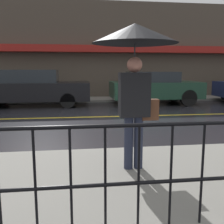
{
  "coord_description": "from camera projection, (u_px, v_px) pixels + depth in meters",
  "views": [
    {
      "loc": [
        -0.98,
        -8.51,
        1.55
      ],
      "look_at": [
        -0.25,
        -3.0,
        0.64
      ],
      "focal_mm": 42.0,
      "sensor_mm": 36.0,
      "label": 1
    }
  ],
  "objects": [
    {
      "name": "pedestrian",
      "position": [
        135.0,
        50.0,
        3.61
      ],
      "size": [
        1.19,
        1.19,
        2.06
      ],
      "rotation": [
        0.0,
        0.0,
        3.14
      ],
      "color": "#23283D",
      "rests_on": "sidewalk_near"
    },
    {
      "name": "lane_marking",
      "position": [
        108.0,
        117.0,
        8.7
      ],
      "size": [
        25.2,
        0.12,
        0.01
      ],
      "color": "gold",
      "rests_on": "ground_plane"
    },
    {
      "name": "car_black",
      "position": [
        32.0,
        88.0,
        11.07
      ],
      "size": [
        4.74,
        1.73,
        1.54
      ],
      "color": "black",
      "rests_on": "ground_plane"
    },
    {
      "name": "railing_foreground",
      "position": [
        187.0,
        162.0,
        2.38
      ],
      "size": [
        12.0,
        0.04,
        0.98
      ],
      "color": "black",
      "rests_on": "sidewalk_near"
    },
    {
      "name": "building_storefront",
      "position": [
        95.0,
        51.0,
        13.84
      ],
      "size": [
        28.0,
        0.85,
        5.07
      ],
      "color": "#4C4238",
      "rests_on": "ground_plane"
    },
    {
      "name": "sidewalk_near",
      "position": [
        151.0,
        180.0,
        3.58
      ],
      "size": [
        28.0,
        2.73,
        0.11
      ],
      "color": "gray",
      "rests_on": "ground_plane"
    },
    {
      "name": "ground_plane",
      "position": [
        108.0,
        117.0,
        8.7
      ],
      "size": [
        80.0,
        80.0,
        0.0
      ],
      "primitive_type": "plane",
      "color": "black"
    },
    {
      "name": "car_dark_green",
      "position": [
        154.0,
        87.0,
        11.77
      ],
      "size": [
        3.95,
        1.94,
        1.45
      ],
      "color": "#193828",
      "rests_on": "ground_plane"
    },
    {
      "name": "sidewalk_far",
      "position": [
        97.0,
        99.0,
        13.29
      ],
      "size": [
        28.0,
        1.69,
        0.11
      ],
      "color": "gray",
      "rests_on": "ground_plane"
    }
  ]
}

